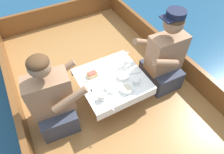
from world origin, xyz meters
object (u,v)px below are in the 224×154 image
person_starboard (164,58)px  sandwich (92,74)px  coffee_cup_center (102,97)px  coffee_cup_starboard (127,66)px  coffee_cup_port (136,82)px  person_port (53,101)px

person_starboard → sandwich: bearing=-10.7°
person_starboard → coffee_cup_center: (-0.85, -0.13, -0.01)m
coffee_cup_starboard → coffee_cup_center: coffee_cup_center is taller
coffee_cup_center → coffee_cup_port: bearing=1.0°
person_port → coffee_cup_center: person_port is taller
coffee_cup_starboard → coffee_cup_center: bearing=-149.7°
coffee_cup_port → coffee_cup_starboard: size_ratio=0.94×
coffee_cup_port → sandwich: bearing=138.6°
person_port → sandwich: (0.47, 0.12, 0.02)m
coffee_cup_port → coffee_cup_starboard: 0.25m
person_port → sandwich: size_ratio=8.13×
person_starboard → coffee_cup_starboard: person_starboard is taller
person_port → coffee_cup_center: (0.43, -0.20, 0.02)m
coffee_cup_starboard → person_starboard: bearing=-15.6°
person_port → coffee_cup_port: bearing=-7.8°
person_port → person_starboard: size_ratio=0.93×
sandwich → coffee_cup_port: 0.47m
coffee_cup_port → coffee_cup_starboard: coffee_cup_port is taller
person_starboard → coffee_cup_port: (-0.46, -0.13, -0.02)m
coffee_cup_port → person_starboard: bearing=15.4°
coffee_cup_center → coffee_cup_starboard: bearing=30.3°
sandwich → coffee_cup_center: 0.32m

